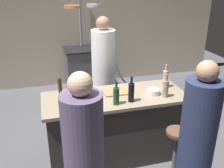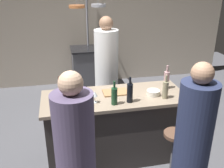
{
  "view_description": "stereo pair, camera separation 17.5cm",
  "coord_description": "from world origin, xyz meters",
  "px_view_note": "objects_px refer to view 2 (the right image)",
  "views": [
    {
      "loc": [
        -0.8,
        -2.76,
        2.26
      ],
      "look_at": [
        0.0,
        0.15,
        1.0
      ],
      "focal_mm": 40.74,
      "sensor_mm": 36.0,
      "label": 1
    },
    {
      "loc": [
        -0.62,
        -2.8,
        2.26
      ],
      "look_at": [
        0.0,
        0.15,
        1.0
      ],
      "focal_mm": 40.74,
      "sensor_mm": 36.0,
      "label": 2
    }
  ],
  "objects_px": {
    "wine_bottle_rose": "(166,80)",
    "wine_bottle_amber": "(69,95)",
    "guest_right": "(191,149)",
    "wine_bottle_white": "(165,89)",
    "potted_plant": "(200,105)",
    "bar_stool_right": "(173,155)",
    "mixing_bowl_wooden": "(70,91)",
    "pepper_mill": "(60,84)",
    "cutting_board": "(116,92)",
    "guest_left": "(76,165)",
    "wine_bottle_green": "(114,96)",
    "stove_range": "(90,68)",
    "wine_bottle_dark": "(130,93)",
    "wine_glass_by_chef": "(95,94)",
    "wine_glass_near_left_guest": "(79,100)",
    "chef": "(107,76)",
    "mixing_bowl_ceramic": "(153,93)"
  },
  "relations": [
    {
      "from": "chef",
      "to": "bar_stool_right",
      "type": "distance_m",
      "value": 1.68
    },
    {
      "from": "potted_plant",
      "to": "wine_bottle_white",
      "type": "bearing_deg",
      "value": -142.22
    },
    {
      "from": "wine_bottle_green",
      "to": "bar_stool_right",
      "type": "bearing_deg",
      "value": -33.32
    },
    {
      "from": "mixing_bowl_wooden",
      "to": "wine_bottle_white",
      "type": "bearing_deg",
      "value": -17.07
    },
    {
      "from": "pepper_mill",
      "to": "chef",
      "type": "bearing_deg",
      "value": 42.71
    },
    {
      "from": "wine_bottle_amber",
      "to": "potted_plant",
      "type": "bearing_deg",
      "value": 18.74
    },
    {
      "from": "pepper_mill",
      "to": "wine_bottle_amber",
      "type": "relative_size",
      "value": 0.65
    },
    {
      "from": "pepper_mill",
      "to": "wine_glass_near_left_guest",
      "type": "bearing_deg",
      "value": -68.47
    },
    {
      "from": "potted_plant",
      "to": "mixing_bowl_wooden",
      "type": "relative_size",
      "value": 3.67
    },
    {
      "from": "pepper_mill",
      "to": "mixing_bowl_wooden",
      "type": "height_order",
      "value": "pepper_mill"
    },
    {
      "from": "mixing_bowl_wooden",
      "to": "bar_stool_right",
      "type": "bearing_deg",
      "value": -35.53
    },
    {
      "from": "wine_bottle_dark",
      "to": "potted_plant",
      "type": "bearing_deg",
      "value": 28.68
    },
    {
      "from": "bar_stool_right",
      "to": "mixing_bowl_wooden",
      "type": "bearing_deg",
      "value": 144.47
    },
    {
      "from": "potted_plant",
      "to": "cutting_board",
      "type": "distance_m",
      "value": 1.77
    },
    {
      "from": "guest_left",
      "to": "wine_bottle_green",
      "type": "relative_size",
      "value": 5.63
    },
    {
      "from": "guest_right",
      "to": "wine_bottle_white",
      "type": "relative_size",
      "value": 5.44
    },
    {
      "from": "potted_plant",
      "to": "wine_bottle_rose",
      "type": "bearing_deg",
      "value": -149.88
    },
    {
      "from": "bar_stool_right",
      "to": "wine_bottle_white",
      "type": "height_order",
      "value": "wine_bottle_white"
    },
    {
      "from": "cutting_board",
      "to": "wine_bottle_green",
      "type": "bearing_deg",
      "value": -105.22
    },
    {
      "from": "bar_stool_right",
      "to": "wine_bottle_green",
      "type": "relative_size",
      "value": 2.35
    },
    {
      "from": "cutting_board",
      "to": "wine_bottle_dark",
      "type": "relative_size",
      "value": 1.02
    },
    {
      "from": "wine_bottle_amber",
      "to": "wine_bottle_dark",
      "type": "bearing_deg",
      "value": -5.31
    },
    {
      "from": "potted_plant",
      "to": "pepper_mill",
      "type": "distance_m",
      "value": 2.4
    },
    {
      "from": "wine_bottle_rose",
      "to": "wine_bottle_amber",
      "type": "height_order",
      "value": "wine_bottle_amber"
    },
    {
      "from": "mixing_bowl_wooden",
      "to": "wine_glass_by_chef",
      "type": "bearing_deg",
      "value": -47.03
    },
    {
      "from": "potted_plant",
      "to": "bar_stool_right",
      "type": "bearing_deg",
      "value": -130.69
    },
    {
      "from": "wine_glass_near_left_guest",
      "to": "wine_glass_by_chef",
      "type": "xyz_separation_m",
      "value": [
        0.19,
        0.1,
        0.0
      ]
    },
    {
      "from": "pepper_mill",
      "to": "cutting_board",
      "type": "bearing_deg",
      "value": -14.21
    },
    {
      "from": "potted_plant",
      "to": "pepper_mill",
      "type": "xyz_separation_m",
      "value": [
        -2.26,
        -0.35,
        0.71
      ]
    },
    {
      "from": "bar_stool_right",
      "to": "wine_bottle_amber",
      "type": "relative_size",
      "value": 2.1
    },
    {
      "from": "cutting_board",
      "to": "wine_glass_by_chef",
      "type": "height_order",
      "value": "wine_glass_by_chef"
    },
    {
      "from": "guest_left",
      "to": "wine_glass_by_chef",
      "type": "xyz_separation_m",
      "value": [
        0.3,
        0.88,
        0.25
      ]
    },
    {
      "from": "wine_bottle_rose",
      "to": "mixing_bowl_ceramic",
      "type": "height_order",
      "value": "wine_bottle_rose"
    },
    {
      "from": "chef",
      "to": "potted_plant",
      "type": "relative_size",
      "value": 3.37
    },
    {
      "from": "wine_bottle_amber",
      "to": "stove_range",
      "type": "bearing_deg",
      "value": 77.61
    },
    {
      "from": "pepper_mill",
      "to": "wine_bottle_dark",
      "type": "bearing_deg",
      "value": -30.07
    },
    {
      "from": "guest_left",
      "to": "wine_glass_near_left_guest",
      "type": "relative_size",
      "value": 11.13
    },
    {
      "from": "wine_bottle_white",
      "to": "wine_bottle_amber",
      "type": "distance_m",
      "value": 1.16
    },
    {
      "from": "mixing_bowl_wooden",
      "to": "stove_range",
      "type": "bearing_deg",
      "value": 76.8
    },
    {
      "from": "guest_right",
      "to": "wine_bottle_rose",
      "type": "relative_size",
      "value": 5.07
    },
    {
      "from": "mixing_bowl_wooden",
      "to": "cutting_board",
      "type": "bearing_deg",
      "value": -7.45
    },
    {
      "from": "potted_plant",
      "to": "mixing_bowl_wooden",
      "type": "bearing_deg",
      "value": -168.3
    },
    {
      "from": "wine_bottle_rose",
      "to": "wine_bottle_amber",
      "type": "xyz_separation_m",
      "value": [
        -1.29,
        -0.22,
        0.0
      ]
    },
    {
      "from": "cutting_board",
      "to": "wine_bottle_white",
      "type": "relative_size",
      "value": 1.08
    },
    {
      "from": "guest_right",
      "to": "potted_plant",
      "type": "bearing_deg",
      "value": 56.18
    },
    {
      "from": "guest_right",
      "to": "wine_bottle_amber",
      "type": "bearing_deg",
      "value": 141.87
    },
    {
      "from": "wine_bottle_amber",
      "to": "wine_bottle_rose",
      "type": "bearing_deg",
      "value": 9.81
    },
    {
      "from": "cutting_board",
      "to": "mixing_bowl_wooden",
      "type": "bearing_deg",
      "value": 172.55
    },
    {
      "from": "cutting_board",
      "to": "wine_bottle_white",
      "type": "height_order",
      "value": "wine_bottle_white"
    },
    {
      "from": "wine_bottle_green",
      "to": "wine_glass_by_chef",
      "type": "bearing_deg",
      "value": 157.12
    }
  ]
}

